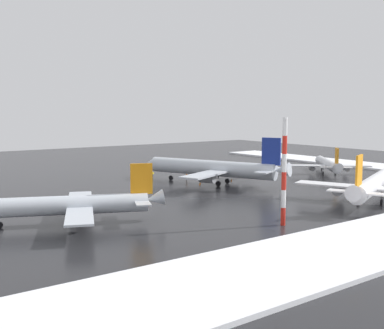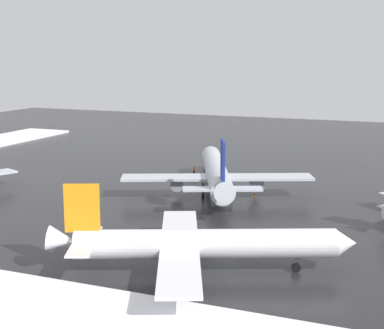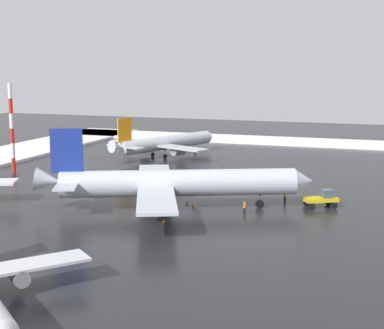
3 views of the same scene
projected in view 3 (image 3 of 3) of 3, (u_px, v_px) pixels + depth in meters
ground_plane at (184, 198)px, 87.01m from camera, size 240.00×240.00×0.00m
snow_bank_left at (274, 141)px, 149.34m from camera, size 14.00×116.00×0.54m
airplane_foreground_jet at (172, 183)px, 79.27m from camera, size 30.42×35.87×11.23m
airplane_far_rear at (165, 143)px, 124.90m from camera, size 28.93×24.54×9.05m
pushback_tug at (322, 198)px, 80.99m from camera, size 4.19×5.09×2.50m
ground_crew_mid_apron at (245, 207)px, 77.39m from camera, size 0.36×0.36×1.71m
ground_crew_by_nose_gear at (285, 195)px, 84.18m from camera, size 0.36×0.36×1.71m
antenna_mast at (12, 128)px, 105.96m from camera, size 0.70×0.70×16.16m
traffic_cone_near_nose at (164, 220)px, 73.54m from camera, size 0.36×0.36×0.55m
traffic_cone_mid_line at (187, 203)px, 82.84m from camera, size 0.36×0.36×0.55m
traffic_cone_wingtip_side at (193, 205)px, 81.53m from camera, size 0.36×0.36×0.55m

